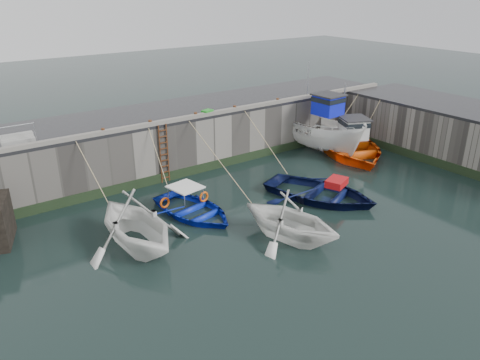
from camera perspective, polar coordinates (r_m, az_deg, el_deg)
ground at (r=19.44m, az=10.08°, el=-8.21°), size 120.00×120.00×0.00m
quay_back at (r=28.12m, az=-7.99°, el=5.23°), size 30.00×5.00×3.00m
quay_right at (r=31.29m, az=26.11°, el=4.90°), size 5.00×15.00×3.00m
road_back at (r=27.69m, az=-8.16°, el=8.34°), size 30.00×5.00×0.16m
road_right at (r=30.90m, az=26.62°, el=7.67°), size 5.00×15.00×0.16m
kerb_back at (r=25.65m, az=-5.70°, el=7.71°), size 30.00×0.30×0.20m
algae_back at (r=26.44m, az=-5.24°, el=1.31°), size 30.00×0.08×0.50m
algae_right at (r=29.54m, az=23.25°, el=1.83°), size 0.08×15.00×0.50m
ladder at (r=25.05m, az=-9.24°, el=3.15°), size 0.51×0.08×3.20m
boat_near_white at (r=19.77m, az=-12.39°, el=-7.85°), size 4.71×5.37×2.71m
boat_near_white_rope at (r=23.09m, az=-16.41°, el=-3.58°), size 0.04×3.92×3.10m
boat_near_blue at (r=21.91m, az=-5.71°, el=-4.18°), size 4.07×5.14×0.96m
boat_near_blue_rope at (r=24.65m, az=-9.69°, el=-1.21°), size 0.04×3.17×3.10m
boat_near_blacktrim at (r=20.00m, az=6.01°, el=-7.01°), size 5.01×5.44×2.40m
boat_near_blacktrim_rope at (r=23.92m, az=-2.71°, el=-1.66°), size 0.04×6.58×3.10m
boat_near_navy at (r=23.71m, az=9.70°, el=-2.22°), size 5.91×6.81×1.18m
boat_near_navy_rope at (r=26.75m, az=2.97°, el=1.07°), size 0.04×4.75×3.10m
boat_far_white at (r=30.34m, az=9.63°, el=5.77°), size 3.06×7.32×5.78m
boat_far_orange at (r=30.23m, az=13.03°, el=4.10°), size 7.91×8.94×4.53m
fish_crate at (r=26.24m, az=-4.00°, el=8.21°), size 0.68×0.56×0.29m
railing at (r=23.81m, az=-25.68°, el=4.58°), size 1.60×1.05×1.00m
bollard_a at (r=23.75m, az=-16.36°, el=5.75°), size 0.18×0.18×0.28m
bollard_b at (r=24.63m, az=-10.89°, el=6.86°), size 0.18×0.18×0.28m
bollard_c at (r=25.82m, az=-5.43°, el=7.91°), size 0.18×0.18×0.28m
bollard_d at (r=27.17m, az=-0.65°, el=8.77°), size 0.18×0.18×0.28m
bollard_e at (r=29.06m, az=4.60°, el=9.63°), size 0.18×0.18×0.28m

